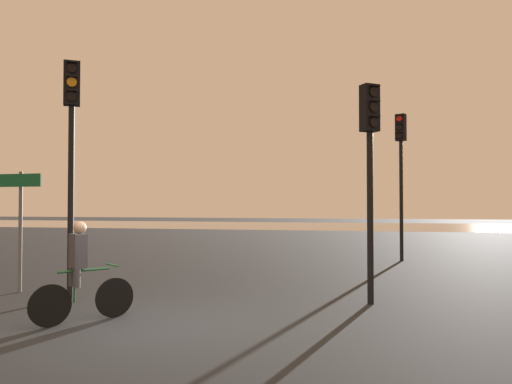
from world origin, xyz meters
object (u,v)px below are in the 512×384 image
at_px(traffic_light_far_right, 401,160).
at_px(traffic_light_near_left, 71,134).
at_px(direction_sign_post, 20,213).
at_px(cyclist, 80,271).
at_px(traffic_light_near_right, 370,151).

height_order(traffic_light_far_right, traffic_light_near_left, traffic_light_far_right).
relative_size(direction_sign_post, cyclist, 1.60).
xyz_separation_m(traffic_light_near_right, traffic_light_far_right, (1.09, 7.65, 0.48)).
xyz_separation_m(direction_sign_post, cyclist, (2.81, -2.19, -0.88)).
distance_m(traffic_light_near_right, traffic_light_far_right, 7.75).
height_order(traffic_light_near_right, direction_sign_post, traffic_light_near_right).
relative_size(traffic_light_near_left, direction_sign_post, 1.85).
bearing_deg(traffic_light_far_right, direction_sign_post, 67.50).
distance_m(traffic_light_far_right, traffic_light_near_left, 10.90).
bearing_deg(direction_sign_post, traffic_light_far_right, -133.50).
height_order(traffic_light_far_right, cyclist, traffic_light_far_right).
relative_size(traffic_light_far_right, direction_sign_post, 1.90).
relative_size(traffic_light_near_left, cyclist, 2.97).
relative_size(traffic_light_far_right, traffic_light_near_left, 1.03).
bearing_deg(traffic_light_far_right, cyclist, 85.12).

